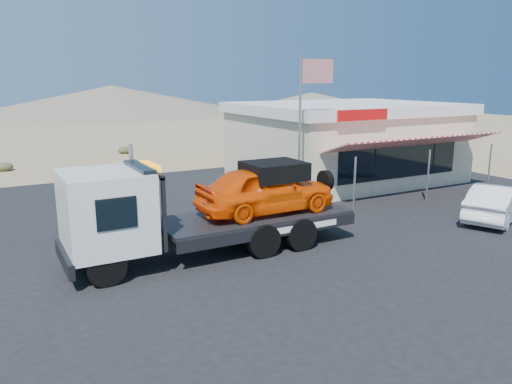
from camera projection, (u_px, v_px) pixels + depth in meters
ground at (246, 270)px, 13.73m from camera, size 120.00×120.00×0.00m
asphalt_lot at (257, 231)px, 17.23m from camera, size 32.00×24.00×0.02m
tow_truck at (207, 204)px, 14.69m from camera, size 8.60×2.55×2.88m
white_sedan at (496, 202)px, 18.39m from camera, size 4.31×2.97×1.35m
jerky_store at (344, 141)px, 25.89m from camera, size 10.40×9.97×3.90m
flagpole at (305, 116)px, 19.05m from camera, size 1.55×0.10×6.00m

